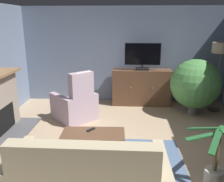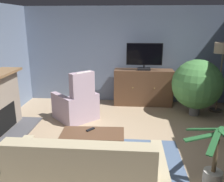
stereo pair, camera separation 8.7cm
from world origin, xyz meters
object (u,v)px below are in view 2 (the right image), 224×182
(coffee_table, at_px, (93,135))
(tv_remote, at_px, (90,129))
(television, at_px, (144,56))
(potted_plant_small_fern_corner, at_px, (214,169))
(armchair_facing_sofa, at_px, (77,105))
(floor_lamp, at_px, (223,54))
(tv_cabinet, at_px, (143,88))
(sofa_floral, at_px, (85,179))
(potted_plant_tall_palm_by_window, at_px, (197,85))

(coffee_table, xyz_separation_m, tv_remote, (-0.05, 0.11, 0.06))
(television, bearing_deg, tv_remote, -111.52)
(television, distance_m, coffee_table, 3.04)
(tv_remote, height_order, potted_plant_small_fern_corner, potted_plant_small_fern_corner)
(tv_remote, bearing_deg, armchair_facing_sofa, -120.81)
(television, bearing_deg, floor_lamp, -9.85)
(tv_cabinet, xyz_separation_m, sofa_floral, (-0.90, -3.85, -0.15))
(tv_cabinet, height_order, television, television)
(coffee_table, bearing_deg, tv_cabinet, 70.59)
(tv_remote, relative_size, potted_plant_tall_palm_by_window, 0.12)
(tv_remote, height_order, floor_lamp, floor_lamp)
(coffee_table, distance_m, sofa_floral, 1.10)
(armchair_facing_sofa, bearing_deg, television, 35.15)
(television, height_order, sofa_floral, television)
(tv_remote, xyz_separation_m, floor_lamp, (2.90, 2.27, 1.05))
(television, distance_m, sofa_floral, 4.04)
(sofa_floral, bearing_deg, potted_plant_tall_palm_by_window, 55.88)
(tv_cabinet, distance_m, sofa_floral, 3.96)
(tv_cabinet, height_order, potted_plant_small_fern_corner, tv_cabinet)
(television, relative_size, coffee_table, 0.87)
(tv_remote, bearing_deg, potted_plant_small_fern_corner, 104.92)
(tv_remote, distance_m, sofa_floral, 1.21)
(armchair_facing_sofa, bearing_deg, tv_cabinet, 36.40)
(armchair_facing_sofa, bearing_deg, coffee_table, -68.26)
(potted_plant_small_fern_corner, bearing_deg, potted_plant_tall_palm_by_window, 81.31)
(tv_cabinet, height_order, armchair_facing_sofa, armchair_facing_sofa)
(potted_plant_small_fern_corner, relative_size, floor_lamp, 0.55)
(tv_cabinet, bearing_deg, coffee_table, -109.41)
(sofa_floral, height_order, floor_lamp, floor_lamp)
(tv_cabinet, height_order, tv_remote, tv_cabinet)
(coffee_table, distance_m, potted_plant_small_fern_corner, 1.93)
(television, bearing_deg, potted_plant_small_fern_corner, -76.23)
(television, relative_size, floor_lamp, 0.54)
(tv_cabinet, bearing_deg, potted_plant_tall_palm_by_window, -28.85)
(potted_plant_small_fern_corner, xyz_separation_m, floor_lamp, (1.05, 3.06, 1.20))
(television, height_order, coffee_table, television)
(coffee_table, relative_size, potted_plant_tall_palm_by_window, 0.78)
(television, height_order, tv_remote, television)
(armchair_facing_sofa, xyz_separation_m, floor_lamp, (3.48, 0.80, 1.13))
(sofa_floral, distance_m, armchair_facing_sofa, 2.76)
(potted_plant_small_fern_corner, bearing_deg, floor_lamp, 71.04)
(television, height_order, floor_lamp, floor_lamp)
(television, xyz_separation_m, potted_plant_small_fern_corner, (0.83, -3.38, -1.08))
(television, distance_m, armchair_facing_sofa, 2.20)
(potted_plant_tall_palm_by_window, relative_size, floor_lamp, 0.79)
(coffee_table, relative_size, floor_lamp, 0.62)
(television, bearing_deg, potted_plant_tall_palm_by_window, -26.94)
(coffee_table, distance_m, potted_plant_tall_palm_by_window, 3.06)
(coffee_table, height_order, tv_remote, tv_remote)
(tv_remote, distance_m, floor_lamp, 3.83)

